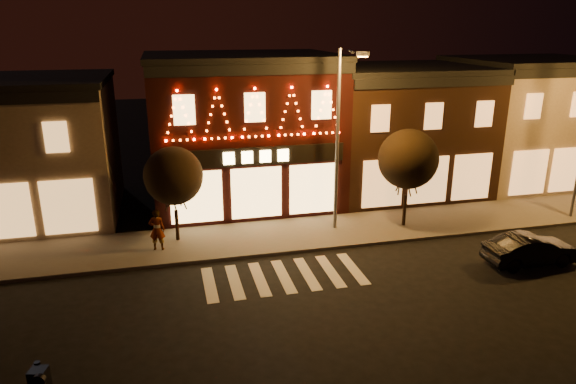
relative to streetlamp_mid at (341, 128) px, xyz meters
name	(u,v)px	position (x,y,z in m)	size (l,w,h in m)	color
ground	(311,330)	(-3.68, -7.98, -5.21)	(120.00, 120.00, 0.00)	black
sidewalk_far	(305,233)	(-1.68, 0.02, -5.14)	(44.00, 4.00, 0.15)	#47423D
building_pulp	(243,129)	(-3.68, 5.99, -1.05)	(10.20, 8.34, 8.30)	black
building_right_a	(398,129)	(5.82, 6.01, -1.45)	(9.20, 8.28, 7.50)	#331C12
building_right_b	(528,120)	(14.82, 6.01, -1.30)	(9.20, 8.28, 7.80)	#7A6A57
streetlamp_mid	(341,128)	(0.00, 0.00, 0.00)	(0.82, 1.97, 8.63)	#59595E
tree_left	(173,176)	(-7.72, 0.53, -1.95)	(2.66, 2.66, 4.45)	black
tree_right	(408,159)	(3.42, -0.23, -1.65)	(2.92, 2.92, 4.88)	black
dark_sedan	(531,250)	(6.81, -5.33, -4.56)	(1.39, 3.98, 1.31)	black
pedestrian	(157,230)	(-8.60, -0.39, -4.11)	(0.70, 0.46, 1.91)	gray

